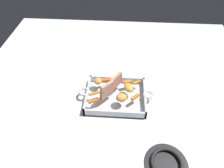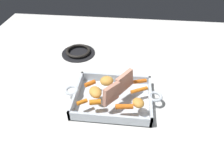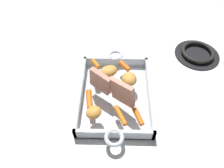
% 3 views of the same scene
% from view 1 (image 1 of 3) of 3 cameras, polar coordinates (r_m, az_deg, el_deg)
% --- Properties ---
extents(ground_plane, '(1.69, 1.69, 0.00)m').
position_cam_1_polar(ground_plane, '(1.04, 1.14, -4.29)').
color(ground_plane, silver).
extents(roasting_dish, '(0.40, 0.25, 0.05)m').
position_cam_1_polar(roasting_dish, '(1.03, 1.15, -3.79)').
color(roasting_dish, silver).
rests_on(roasting_dish, ground_plane).
extents(roast_slice_outer, '(0.06, 0.08, 0.08)m').
position_cam_1_polar(roast_slice_outer, '(1.01, 1.19, 0.99)').
color(roast_slice_outer, tan).
rests_on(roast_slice_outer, roasting_dish).
extents(roast_slice_thick, '(0.07, 0.08, 0.09)m').
position_cam_1_polar(roast_slice_thick, '(0.96, -1.58, -1.83)').
color(roast_slice_thick, tan).
rests_on(roast_slice_thick, roasting_dish).
extents(baby_carrot_southwest, '(0.06, 0.04, 0.02)m').
position_cam_1_polar(baby_carrot_southwest, '(0.96, -5.56, -5.08)').
color(baby_carrot_southwest, orange).
rests_on(baby_carrot_southwest, roasting_dish).
extents(baby_carrot_center_right, '(0.05, 0.05, 0.02)m').
position_cam_1_polar(baby_carrot_center_right, '(0.98, 6.92, -3.89)').
color(baby_carrot_center_right, orange).
rests_on(baby_carrot_center_right, roasting_dish).
extents(baby_carrot_long, '(0.05, 0.03, 0.02)m').
position_cam_1_polar(baby_carrot_long, '(1.05, 4.67, 0.63)').
color(baby_carrot_long, orange).
rests_on(baby_carrot_long, roasting_dish).
extents(baby_carrot_northeast, '(0.07, 0.04, 0.02)m').
position_cam_1_polar(baby_carrot_northeast, '(1.00, -4.98, -2.70)').
color(baby_carrot_northeast, orange).
rests_on(baby_carrot_northeast, roasting_dish).
extents(baby_carrot_northwest, '(0.04, 0.04, 0.02)m').
position_cam_1_polar(baby_carrot_northwest, '(1.05, 7.38, 0.51)').
color(baby_carrot_northwest, orange).
rests_on(baby_carrot_northwest, roasting_dish).
extents(baby_carrot_southeast, '(0.07, 0.03, 0.02)m').
position_cam_1_polar(baby_carrot_southeast, '(1.06, -1.37, 1.29)').
color(baby_carrot_southeast, orange).
rests_on(baby_carrot_southeast, roasting_dish).
extents(potato_golden_small, '(0.06, 0.06, 0.03)m').
position_cam_1_polar(potato_golden_small, '(1.04, -4.27, 0.91)').
color(potato_golden_small, gold).
rests_on(potato_golden_small, roasting_dish).
extents(potato_whole, '(0.07, 0.06, 0.04)m').
position_cam_1_polar(potato_whole, '(0.96, 2.87, -4.05)').
color(potato_whole, gold).
rests_on(potato_whole, roasting_dish).
extents(potato_golden_large, '(0.07, 0.08, 0.03)m').
position_cam_1_polar(potato_golden_large, '(1.01, 5.03, -1.09)').
color(potato_golden_large, gold).
rests_on(potato_golden_large, roasting_dish).
extents(stove_burner_rear, '(0.18, 0.18, 0.02)m').
position_cam_1_polar(stove_burner_rear, '(0.88, 16.03, -21.94)').
color(stove_burner_rear, black).
rests_on(stove_burner_rear, ground_plane).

